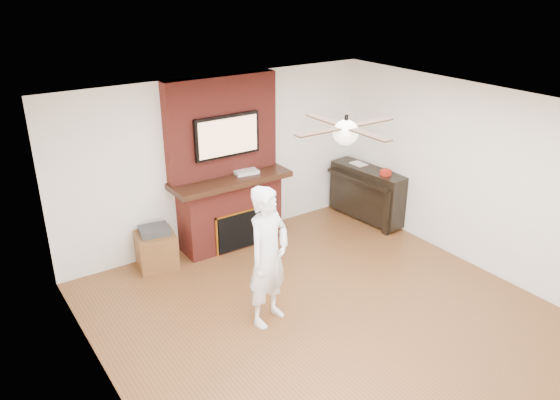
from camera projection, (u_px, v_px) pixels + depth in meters
room_shell at (341, 228)px, 5.90m from camera, size 5.36×5.86×2.86m
fireplace at (227, 181)px, 7.94m from camera, size 1.78×0.64×2.50m
tv at (227, 136)px, 7.64m from camera, size 1.00×0.08×0.60m
ceiling_fan at (346, 131)px, 5.48m from camera, size 1.21×1.21×0.31m
person at (268, 257)px, 6.15m from camera, size 0.72×0.60×1.69m
side_table at (156, 248)px, 7.55m from camera, size 0.59×0.59×0.59m
piano at (368, 192)px, 8.91m from camera, size 0.63×1.39×0.98m
cable_box at (246, 172)px, 7.96m from camera, size 0.37×0.24×0.05m
candle_orange at (225, 246)px, 8.06m from camera, size 0.07×0.07×0.13m
candle_green at (234, 243)px, 8.18m from camera, size 0.07×0.07×0.09m
candle_cream at (247, 242)px, 8.20m from camera, size 0.07×0.07×0.11m
candle_blue at (252, 241)px, 8.28m from camera, size 0.06×0.06×0.07m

